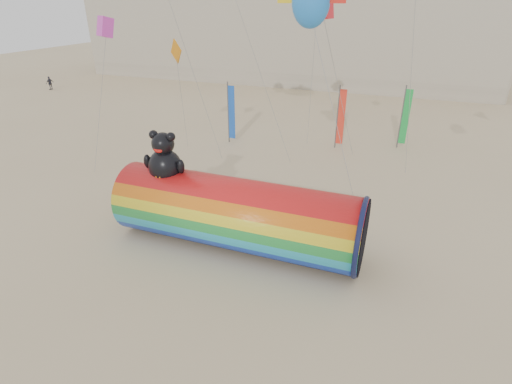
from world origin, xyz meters
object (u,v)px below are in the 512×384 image
(hotel_building, at_px, (284,6))
(kite_handler, at_px, (329,222))
(windsock_assembly, at_px, (237,212))
(fabric_bundle, at_px, (331,253))

(hotel_building, xyz_separation_m, kite_handler, (16.18, -43.28, -9.55))
(hotel_building, bearing_deg, windsock_assembly, -75.31)
(hotel_building, height_order, windsock_assembly, hotel_building)
(hotel_building, bearing_deg, kite_handler, -69.50)
(windsock_assembly, relative_size, fabric_bundle, 4.71)
(kite_handler, bearing_deg, hotel_building, -77.88)
(hotel_building, xyz_separation_m, windsock_assembly, (12.04, -45.94, -8.42))
(windsock_assembly, bearing_deg, fabric_bundle, 8.50)
(kite_handler, bearing_deg, windsock_assembly, 24.30)
(hotel_building, distance_m, windsock_assembly, 48.23)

